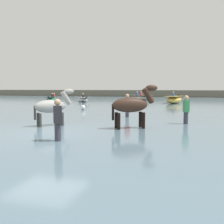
{
  "coord_description": "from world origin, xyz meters",
  "views": [
    {
      "loc": [
        5.08,
        -8.49,
        1.95
      ],
      "look_at": [
        1.49,
        3.28,
        0.85
      ],
      "focal_mm": 43.11,
      "sensor_mm": 36.0,
      "label": 1
    }
  ],
  "objects_px": {
    "boat_near_port": "(174,100)",
    "person_onlooker_left": "(58,124)",
    "horse_trailing_grey": "(52,107)",
    "channel_buoy": "(83,107)",
    "person_spectator_far": "(186,112)",
    "horse_lead_dark_bay": "(132,106)",
    "boat_mid_channel": "(141,98)",
    "boat_distant_west": "(51,99)",
    "boat_mid_outer": "(83,100)",
    "person_wading_close": "(127,108)"
  },
  "relations": [
    {
      "from": "boat_near_port",
      "to": "person_onlooker_left",
      "type": "distance_m",
      "value": 21.66
    },
    {
      "from": "horse_trailing_grey",
      "to": "channel_buoy",
      "type": "xyz_separation_m",
      "value": [
        -2.02,
        8.05,
        -0.59
      ]
    },
    {
      "from": "person_spectator_far",
      "to": "boat_near_port",
      "type": "bearing_deg",
      "value": 95.79
    },
    {
      "from": "horse_lead_dark_bay",
      "to": "boat_mid_channel",
      "type": "bearing_deg",
      "value": 99.88
    },
    {
      "from": "boat_near_port",
      "to": "boat_distant_west",
      "type": "distance_m",
      "value": 14.7
    },
    {
      "from": "boat_mid_channel",
      "to": "boat_mid_outer",
      "type": "distance_m",
      "value": 7.97
    },
    {
      "from": "person_wading_close",
      "to": "person_spectator_far",
      "type": "distance_m",
      "value": 3.76
    },
    {
      "from": "boat_mid_channel",
      "to": "person_wading_close",
      "type": "distance_m",
      "value": 20.18
    },
    {
      "from": "boat_near_port",
      "to": "person_onlooker_left",
      "type": "bearing_deg",
      "value": -95.12
    },
    {
      "from": "horse_lead_dark_bay",
      "to": "boat_mid_channel",
      "type": "xyz_separation_m",
      "value": [
        -4.17,
        23.95,
        -0.53
      ]
    },
    {
      "from": "horse_lead_dark_bay",
      "to": "horse_trailing_grey",
      "type": "distance_m",
      "value": 3.4
    },
    {
      "from": "person_onlooker_left",
      "to": "person_spectator_far",
      "type": "distance_m",
      "value": 6.3
    },
    {
      "from": "horse_trailing_grey",
      "to": "boat_distant_west",
      "type": "height_order",
      "value": "horse_trailing_grey"
    },
    {
      "from": "boat_near_port",
      "to": "person_spectator_far",
      "type": "xyz_separation_m",
      "value": [
        1.66,
        -16.4,
        0.14
      ]
    },
    {
      "from": "horse_trailing_grey",
      "to": "boat_near_port",
      "type": "bearing_deg",
      "value": 78.69
    },
    {
      "from": "boat_mid_channel",
      "to": "horse_trailing_grey",
      "type": "bearing_deg",
      "value": -88.14
    },
    {
      "from": "boat_near_port",
      "to": "person_wading_close",
      "type": "distance_m",
      "value": 14.48
    },
    {
      "from": "person_wading_close",
      "to": "person_onlooker_left",
      "type": "bearing_deg",
      "value": -93.25
    },
    {
      "from": "person_wading_close",
      "to": "person_spectator_far",
      "type": "height_order",
      "value": "same"
    },
    {
      "from": "person_onlooker_left",
      "to": "person_spectator_far",
      "type": "bearing_deg",
      "value": 55.2
    },
    {
      "from": "horse_lead_dark_bay",
      "to": "boat_distant_west",
      "type": "relative_size",
      "value": 0.72
    },
    {
      "from": "boat_distant_west",
      "to": "horse_lead_dark_bay",
      "type": "bearing_deg",
      "value": -52.76
    },
    {
      "from": "person_wading_close",
      "to": "boat_mid_channel",
      "type": "bearing_deg",
      "value": 98.58
    },
    {
      "from": "boat_mid_channel",
      "to": "person_onlooker_left",
      "type": "bearing_deg",
      "value": -84.52
    },
    {
      "from": "boat_mid_outer",
      "to": "horse_lead_dark_bay",
      "type": "bearing_deg",
      "value": -61.51
    },
    {
      "from": "boat_distant_west",
      "to": "person_onlooker_left",
      "type": "bearing_deg",
      "value": -59.92
    },
    {
      "from": "horse_trailing_grey",
      "to": "person_wading_close",
      "type": "height_order",
      "value": "horse_trailing_grey"
    },
    {
      "from": "boat_mid_outer",
      "to": "boat_distant_west",
      "type": "height_order",
      "value": "boat_distant_west"
    },
    {
      "from": "boat_distant_west",
      "to": "person_spectator_far",
      "type": "xyz_separation_m",
      "value": [
        16.35,
        -16.85,
        0.24
      ]
    },
    {
      "from": "horse_trailing_grey",
      "to": "person_spectator_far",
      "type": "bearing_deg",
      "value": 23.22
    },
    {
      "from": "horse_trailing_grey",
      "to": "person_wading_close",
      "type": "xyz_separation_m",
      "value": [
        2.22,
        4.32,
        -0.27
      ]
    },
    {
      "from": "horse_trailing_grey",
      "to": "channel_buoy",
      "type": "height_order",
      "value": "horse_trailing_grey"
    },
    {
      "from": "boat_near_port",
      "to": "boat_mid_outer",
      "type": "relative_size",
      "value": 1.53
    },
    {
      "from": "horse_lead_dark_bay",
      "to": "person_spectator_far",
      "type": "relative_size",
      "value": 1.28
    },
    {
      "from": "person_wading_close",
      "to": "boat_near_port",
      "type": "bearing_deg",
      "value": 83.95
    },
    {
      "from": "person_wading_close",
      "to": "horse_lead_dark_bay",
      "type": "bearing_deg",
      "value": -73.79
    },
    {
      "from": "horse_trailing_grey",
      "to": "person_wading_close",
      "type": "distance_m",
      "value": 4.86
    },
    {
      "from": "horse_trailing_grey",
      "to": "boat_near_port",
      "type": "distance_m",
      "value": 19.09
    },
    {
      "from": "boat_mid_channel",
      "to": "channel_buoy",
      "type": "relative_size",
      "value": 3.84
    },
    {
      "from": "horse_trailing_grey",
      "to": "boat_distant_west",
      "type": "bearing_deg",
      "value": 119.73
    },
    {
      "from": "person_spectator_far",
      "to": "channel_buoy",
      "type": "height_order",
      "value": "person_spectator_far"
    },
    {
      "from": "horse_trailing_grey",
      "to": "boat_mid_channel",
      "type": "height_order",
      "value": "horse_trailing_grey"
    },
    {
      "from": "boat_mid_outer",
      "to": "boat_near_port",
      "type": "bearing_deg",
      "value": -1.23
    },
    {
      "from": "boat_near_port",
      "to": "person_onlooker_left",
      "type": "relative_size",
      "value": 2.38
    },
    {
      "from": "horse_lead_dark_bay",
      "to": "boat_near_port",
      "type": "relative_size",
      "value": 0.54
    },
    {
      "from": "boat_mid_outer",
      "to": "channel_buoy",
      "type": "bearing_deg",
      "value": -66.67
    },
    {
      "from": "horse_lead_dark_bay",
      "to": "boat_near_port",
      "type": "xyz_separation_m",
      "value": [
        0.36,
        18.4,
        -0.5
      ]
    },
    {
      "from": "person_spectator_far",
      "to": "channel_buoy",
      "type": "distance_m",
      "value": 9.39
    },
    {
      "from": "horse_trailing_grey",
      "to": "boat_mid_channel",
      "type": "distance_m",
      "value": 24.29
    },
    {
      "from": "boat_near_port",
      "to": "boat_mid_channel",
      "type": "distance_m",
      "value": 7.17
    }
  ]
}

